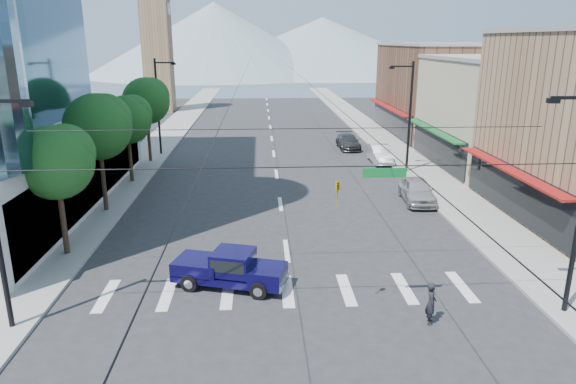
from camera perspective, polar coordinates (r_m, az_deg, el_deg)
name	(u,v)px	position (r m, az deg, el deg)	size (l,w,h in m)	color
ground	(294,308)	(21.56, 0.69, -12.79)	(160.00, 160.00, 0.00)	#28282B
sidewalk_left	(167,136)	(60.64, -13.34, 6.10)	(4.00, 120.00, 0.15)	gray
sidewalk_right	(374,134)	(61.15, 9.52, 6.40)	(4.00, 120.00, 0.15)	gray
shop_mid	(509,114)	(48.14, 23.37, 7.94)	(12.00, 14.00, 9.00)	tan
shop_far	(445,91)	(62.74, 17.02, 10.71)	(12.00, 18.00, 10.00)	brown
clock_tower	(157,40)	(82.18, -14.37, 16.06)	(4.80, 4.80, 20.40)	#8C6B4C
mountain_left	(215,39)	(169.32, -8.11, 16.48)	(80.00, 80.00, 22.00)	gray
mountain_right	(322,45)	(180.03, 3.81, 15.96)	(90.00, 90.00, 18.00)	gray
tree_near	(59,160)	(27.29, -24.12, 3.30)	(3.65, 3.64, 6.71)	black
tree_midnear	(100,125)	(33.70, -20.14, 7.04)	(4.09, 4.09, 7.52)	black
tree_midfar	(129,118)	(40.46, -17.27, 7.86)	(3.65, 3.64, 6.71)	black
tree_far	(148,99)	(47.15, -15.33, 9.88)	(4.09, 4.09, 7.52)	black
signal_rig	(302,208)	(18.77, 1.53, -1.83)	(21.80, 0.20, 9.00)	black
lamp_pole_nw	(159,103)	(49.97, -14.14, 9.56)	(2.00, 0.25, 9.00)	black
lamp_pole_ne	(408,113)	(42.84, 13.24, 8.54)	(2.00, 0.25, 9.00)	black
pickup_truck	(229,268)	(23.07, -6.55, -8.37)	(5.32, 3.10, 1.70)	#0B0737
pedestrian	(431,303)	(20.90, 15.62, -11.81)	(0.62, 0.41, 1.70)	black
parked_car_near	(417,190)	(35.73, 14.14, 0.17)	(1.92, 4.78, 1.63)	#ACADB1
parked_car_mid	(380,154)	(46.81, 10.16, 4.19)	(1.65, 4.73, 1.56)	silver
parked_car_far	(348,142)	(52.50, 6.70, 5.58)	(2.01, 4.95, 1.44)	#303033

